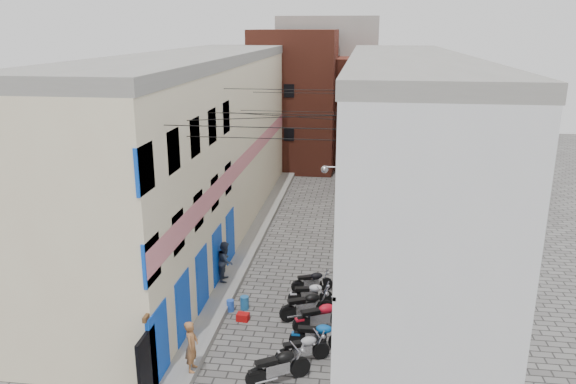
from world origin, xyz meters
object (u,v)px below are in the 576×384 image
at_px(water_jug_near, 230,306).
at_px(water_jug_far, 245,303).
at_px(motorcycle_b, 303,347).
at_px(person_a, 192,346).
at_px(motorcycle_f, 311,292).
at_px(motorcycle_e, 307,304).
at_px(person_b, 226,261).
at_px(motorcycle_d, 321,315).
at_px(red_crate, 243,317).
at_px(motorcycle_a, 278,365).
at_px(motorcycle_g, 312,280).
at_px(motorcycle_c, 318,334).

height_order(water_jug_near, water_jug_far, water_jug_far).
distance_m(motorcycle_b, person_a, 3.46).
bearing_deg(water_jug_near, motorcycle_b, -44.12).
xyz_separation_m(motorcycle_b, motorcycle_f, (-0.12, 3.86, -0.02)).
height_order(motorcycle_e, person_b, person_b).
height_order(motorcycle_d, red_crate, motorcycle_d).
bearing_deg(person_a, motorcycle_a, -90.91).
xyz_separation_m(motorcycle_d, motorcycle_g, (-0.57, 2.94, -0.10)).
bearing_deg(red_crate, motorcycle_f, 33.70).
height_order(motorcycle_a, water_jug_far, motorcycle_a).
bearing_deg(motorcycle_g, motorcycle_e, -19.38).
distance_m(motorcycle_g, water_jug_near, 3.51).
height_order(motorcycle_a, motorcycle_e, motorcycle_a).
height_order(water_jug_near, red_crate, water_jug_near).
relative_size(motorcycle_e, motorcycle_g, 1.19).
distance_m(motorcycle_b, motorcycle_d, 2.05).
xyz_separation_m(motorcycle_d, water_jug_far, (-2.95, 1.17, -0.34)).
height_order(person_a, red_crate, person_a).
bearing_deg(motorcycle_e, motorcycle_g, 155.55).
bearing_deg(motorcycle_c, motorcycle_g, -173.75).
bearing_deg(motorcycle_b, water_jug_far, -166.79).
bearing_deg(motorcycle_a, motorcycle_d, 131.34).
distance_m(motorcycle_b, motorcycle_e, 2.76).
height_order(person_a, water_jug_near, person_a).
height_order(motorcycle_a, person_a, person_a).
relative_size(motorcycle_e, water_jug_far, 4.02).
distance_m(motorcycle_a, motorcycle_d, 3.30).
xyz_separation_m(motorcycle_g, water_jug_far, (-2.37, -1.78, -0.24)).
bearing_deg(motorcycle_f, water_jug_far, -84.18).
distance_m(motorcycle_d, water_jug_near, 3.58).
distance_m(motorcycle_d, motorcycle_f, 1.93).
relative_size(person_a, water_jug_near, 3.66).
relative_size(motorcycle_e, red_crate, 4.72).
relative_size(motorcycle_b, person_a, 1.12).
bearing_deg(red_crate, motorcycle_g, 49.34).
bearing_deg(motorcycle_e, motorcycle_b, -21.22).
distance_m(motorcycle_e, motorcycle_f, 1.11).
distance_m(motorcycle_a, motorcycle_g, 6.10).
bearing_deg(red_crate, motorcycle_b, -43.76).
height_order(motorcycle_e, person_a, person_a).
bearing_deg(motorcycle_a, water_jug_far, 173.27).
xyz_separation_m(motorcycle_a, motorcycle_d, (1.00, 3.14, -0.00)).
xyz_separation_m(motorcycle_c, water_jug_far, (-2.95, 2.35, -0.29)).
height_order(motorcycle_g, red_crate, motorcycle_g).
xyz_separation_m(motorcycle_b, water_jug_near, (-3.03, 2.94, -0.30)).
relative_size(motorcycle_d, water_jug_far, 4.06).
bearing_deg(person_a, person_b, 1.90).
bearing_deg(motorcycle_e, motorcycle_c, -8.25).
bearing_deg(person_b, motorcycle_c, -139.24).
height_order(motorcycle_a, motorcycle_d, motorcycle_a).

